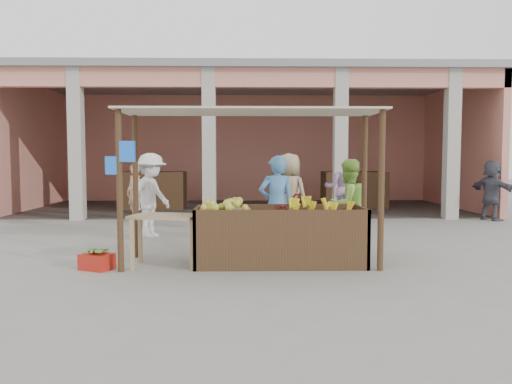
{
  "coord_description": "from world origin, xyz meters",
  "views": [
    {
      "loc": [
        -0.03,
        -7.66,
        1.67
      ],
      "look_at": [
        0.15,
        1.2,
        1.05
      ],
      "focal_mm": 35.0,
      "sensor_mm": 36.0,
      "label": 1
    }
  ],
  "objects_px": {
    "side_table": "(165,224)",
    "red_crate": "(97,262)",
    "vendor_blue": "(276,202)",
    "vendor_green": "(348,203)",
    "motorcycle": "(268,217)",
    "fruit_stall": "(280,239)"
  },
  "relations": [
    {
      "from": "fruit_stall",
      "to": "motorcycle",
      "type": "distance_m",
      "value": 1.94
    },
    {
      "from": "side_table",
      "to": "vendor_blue",
      "type": "bearing_deg",
      "value": 40.97
    },
    {
      "from": "side_table",
      "to": "motorcycle",
      "type": "bearing_deg",
      "value": 64.35
    },
    {
      "from": "vendor_green",
      "to": "vendor_blue",
      "type": "bearing_deg",
      "value": -17.12
    },
    {
      "from": "vendor_blue",
      "to": "motorcycle",
      "type": "xyz_separation_m",
      "value": [
        -0.09,
        1.13,
        -0.4
      ]
    },
    {
      "from": "vendor_blue",
      "to": "side_table",
      "type": "bearing_deg",
      "value": 15.96
    },
    {
      "from": "side_table",
      "to": "motorcycle",
      "type": "relative_size",
      "value": 0.57
    },
    {
      "from": "fruit_stall",
      "to": "vendor_blue",
      "type": "relative_size",
      "value": 1.44
    },
    {
      "from": "vendor_blue",
      "to": "motorcycle",
      "type": "relative_size",
      "value": 0.93
    },
    {
      "from": "fruit_stall",
      "to": "side_table",
      "type": "bearing_deg",
      "value": -176.74
    },
    {
      "from": "vendor_green",
      "to": "motorcycle",
      "type": "distance_m",
      "value": 1.67
    },
    {
      "from": "red_crate",
      "to": "side_table",
      "type": "bearing_deg",
      "value": 35.82
    },
    {
      "from": "vendor_green",
      "to": "motorcycle",
      "type": "relative_size",
      "value": 0.89
    },
    {
      "from": "side_table",
      "to": "vendor_blue",
      "type": "distance_m",
      "value": 1.99
    },
    {
      "from": "motorcycle",
      "to": "vendor_green",
      "type": "bearing_deg",
      "value": -147.05
    },
    {
      "from": "side_table",
      "to": "red_crate",
      "type": "distance_m",
      "value": 1.14
    },
    {
      "from": "fruit_stall",
      "to": "red_crate",
      "type": "height_order",
      "value": "fruit_stall"
    },
    {
      "from": "vendor_blue",
      "to": "vendor_green",
      "type": "height_order",
      "value": "vendor_blue"
    },
    {
      "from": "side_table",
      "to": "vendor_green",
      "type": "distance_m",
      "value": 3.24
    },
    {
      "from": "red_crate",
      "to": "vendor_green",
      "type": "height_order",
      "value": "vendor_green"
    },
    {
      "from": "vendor_blue",
      "to": "motorcycle",
      "type": "height_order",
      "value": "vendor_blue"
    },
    {
      "from": "motorcycle",
      "to": "vendor_blue",
      "type": "bearing_deg",
      "value": 161.11
    }
  ]
}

